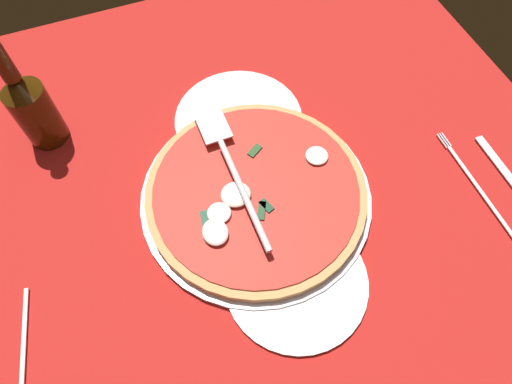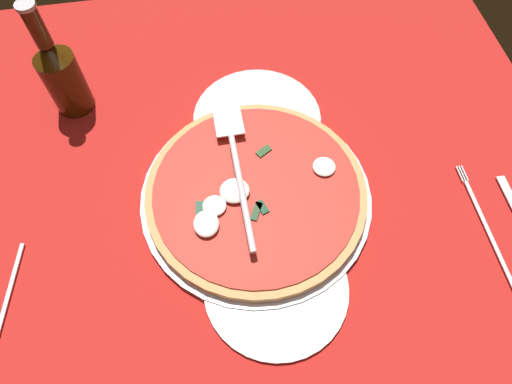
{
  "view_description": "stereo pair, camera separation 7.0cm",
  "coord_description": "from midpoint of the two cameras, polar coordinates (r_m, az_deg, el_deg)",
  "views": [
    {
      "loc": [
        -31.28,
        11.98,
        63.38
      ],
      "look_at": [
        0.84,
        -0.62,
        2.43
      ],
      "focal_mm": 31.49,
      "sensor_mm": 36.0,
      "label": 1
    },
    {
      "loc": [
        -33.16,
        5.24,
        63.38
      ],
      "look_at": [
        0.84,
        -0.62,
        2.43
      ],
      "focal_mm": 31.49,
      "sensor_mm": 36.0,
      "label": 2
    }
  ],
  "objects": [
    {
      "name": "ground_plane",
      "position": [
        0.72,
        2.4,
        -2.0
      ],
      "size": [
        108.54,
        108.54,
        0.8
      ],
      "primitive_type": "cube",
      "color": "#AB1C18"
    },
    {
      "name": "checker_pattern",
      "position": [
        0.72,
        2.41,
        -1.83
      ],
      "size": [
        108.54,
        108.54,
        0.1
      ],
      "color": "silver",
      "rests_on": "ground_plane"
    },
    {
      "name": "pizza_pan",
      "position": [
        0.71,
        2.79,
        -0.91
      ],
      "size": [
        36.48,
        36.48,
        1.33
      ],
      "primitive_type": "cylinder",
      "color": "silver",
      "rests_on": "ground_plane"
    },
    {
      "name": "dinner_plate_left",
      "position": [
        0.66,
        5.67,
        -12.28
      ],
      "size": [
        20.76,
        20.76,
        1.0
      ],
      "primitive_type": "cylinder",
      "color": "white",
      "rests_on": "ground_plane"
    },
    {
      "name": "dinner_plate_right",
      "position": [
        0.81,
        2.64,
        9.16
      ],
      "size": [
        22.5,
        22.5,
        1.0
      ],
      "primitive_type": "cylinder",
      "color": "white",
      "rests_on": "ground_plane"
    },
    {
      "name": "pizza",
      "position": [
        0.7,
        2.77,
        -0.32
      ],
      "size": [
        34.56,
        34.56,
        3.13
      ],
      "color": "tan",
      "rests_on": "pizza_pan"
    },
    {
      "name": "pizza_server",
      "position": [
        0.7,
        0.19,
        4.19
      ],
      "size": [
        29.38,
        4.76,
        1.0
      ],
      "rotation": [
        0.0,
        0.0,
        0.01
      ],
      "color": "silver",
      "rests_on": "pizza"
    },
    {
      "name": "place_setting_near",
      "position": [
        0.81,
        31.51,
        -4.54
      ],
      "size": [
        22.23,
        13.36,
        1.4
      ],
      "rotation": [
        0.0,
        0.0,
        -0.01
      ],
      "color": "white",
      "rests_on": "ground_plane"
    },
    {
      "name": "beer_bottle",
      "position": [
        0.82,
        -21.28,
        13.61
      ],
      "size": [
        6.52,
        6.52,
        21.68
      ],
      "color": "#3C2307",
      "rests_on": "ground_plane"
    }
  ]
}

